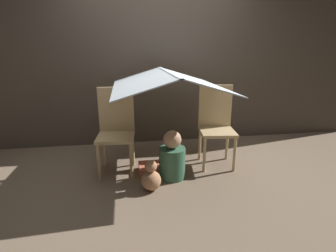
{
  "coord_description": "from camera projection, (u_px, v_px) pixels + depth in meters",
  "views": [
    {
      "loc": [
        -0.48,
        -2.82,
        1.43
      ],
      "look_at": [
        0.0,
        0.11,
        0.55
      ],
      "focal_mm": 28.0,
      "sensor_mm": 36.0,
      "label": 1
    }
  ],
  "objects": [
    {
      "name": "ground_plane",
      "position": [
        169.0,
        172.0,
        3.15
      ],
      "size": [
        8.8,
        8.8,
        0.0
      ],
      "primitive_type": "plane",
      "color": "#7A6651"
    },
    {
      "name": "wall_back",
      "position": [
        157.0,
        61.0,
        3.88
      ],
      "size": [
        7.0,
        0.05,
        2.5
      ],
      "color": "#4C4238",
      "rests_on": "ground_plane"
    },
    {
      "name": "chair_left",
      "position": [
        116.0,
        127.0,
        3.09
      ],
      "size": [
        0.45,
        0.45,
        1.0
      ],
      "rotation": [
        0.0,
        0.0,
        -0.09
      ],
      "color": "#D1B27F",
      "rests_on": "ground_plane"
    },
    {
      "name": "chair_right",
      "position": [
        216.0,
        123.0,
        3.28
      ],
      "size": [
        0.47,
        0.47,
        1.0
      ],
      "rotation": [
        0.0,
        0.0,
        -0.13
      ],
      "color": "#D1B27F",
      "rests_on": "ground_plane"
    },
    {
      "name": "sheet_canopy",
      "position": [
        168.0,
        80.0,
        2.94
      ],
      "size": [
        1.23,
        1.48,
        0.19
      ],
      "color": "silver"
    },
    {
      "name": "person_front",
      "position": [
        172.0,
        158.0,
        2.96
      ],
      "size": [
        0.3,
        0.3,
        0.56
      ],
      "color": "#38664C",
      "rests_on": "ground_plane"
    },
    {
      "name": "floor_cushion",
      "position": [
        154.0,
        168.0,
        3.13
      ],
      "size": [
        0.35,
        0.28,
        0.1
      ],
      "color": "#CC664C",
      "rests_on": "ground_plane"
    },
    {
      "name": "plush_toy",
      "position": [
        151.0,
        178.0,
        2.72
      ],
      "size": [
        0.21,
        0.21,
        0.33
      ],
      "color": "tan",
      "rests_on": "ground_plane"
    }
  ]
}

